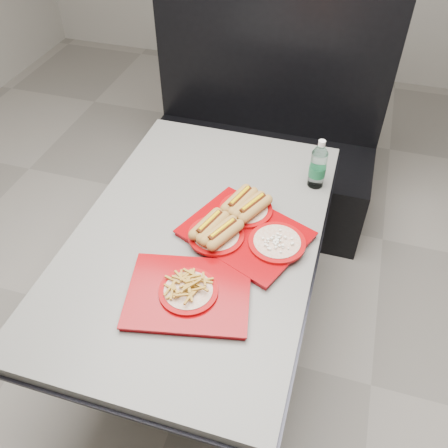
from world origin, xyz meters
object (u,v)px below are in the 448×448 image
(booth_bench, at_px, (260,148))
(water_bottle, at_px, (318,166))
(tray_near, at_px, (242,227))
(tray_far, at_px, (188,292))
(diner_table, at_px, (199,261))

(booth_bench, bearing_deg, water_bottle, -60.82)
(tray_near, xyz_separation_m, tray_far, (-0.09, -0.33, -0.01))
(water_bottle, bearing_deg, tray_near, -120.55)
(diner_table, distance_m, tray_near, 0.26)
(tray_far, bearing_deg, booth_bench, 92.92)
(booth_bench, xyz_separation_m, water_bottle, (0.38, -0.68, 0.44))
(diner_table, distance_m, booth_bench, 1.11)
(diner_table, relative_size, tray_near, 2.73)
(tray_far, distance_m, water_bottle, 0.77)
(booth_bench, distance_m, tray_near, 1.13)
(diner_table, distance_m, water_bottle, 0.62)
(diner_table, bearing_deg, water_bottle, 47.12)
(diner_table, height_order, water_bottle, water_bottle)
(booth_bench, relative_size, tray_far, 2.96)
(diner_table, height_order, tray_near, tray_near)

